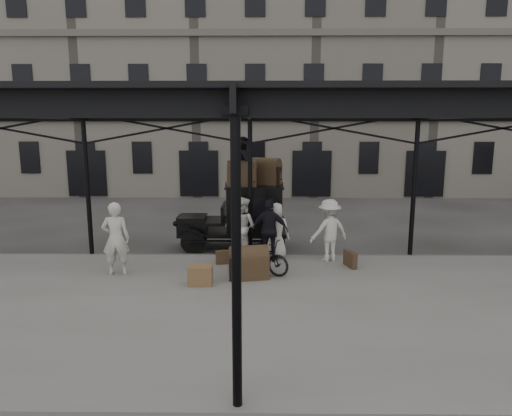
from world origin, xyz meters
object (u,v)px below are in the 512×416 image
Objects in this scene: bicycle at (259,256)px; steamer_trunk_roof_near at (242,175)px; porter_left at (116,239)px; porter_official at (270,230)px; taxi at (245,214)px; steamer_trunk_platform at (249,264)px.

steamer_trunk_roof_near is at bearing 38.62° from bicycle.
porter_official is (4.16, 1.27, -0.06)m from porter_left.
taxi is 2.03× the size of bicycle.
steamer_trunk_roof_near is at bearing 82.88° from steamer_trunk_platform.
bicycle is at bearing -81.25° from taxi.
porter_left reaches higher than bicycle.
porter_official is at bearing 56.69° from steamer_trunk_platform.
porter_left is at bearing 119.51° from bicycle.
taxi reaches higher than bicycle.
porter_left reaches higher than porter_official.
porter_official reaches higher than bicycle.
steamer_trunk_roof_near is 3.81m from steamer_trunk_platform.
steamer_trunk_platform is (0.21, -3.47, -0.69)m from taxi.
bicycle is (-0.32, -1.13, -0.46)m from porter_official.
bicycle is at bearing 174.24° from porter_left.
steamer_trunk_roof_near is at bearing -55.84° from porter_official.
taxi is at bearing -60.88° from porter_official.
steamer_trunk_roof_near is (3.29, 2.97, 1.38)m from porter_left.
porter_official is (0.80, -1.95, -0.12)m from taxi.
steamer_trunk_platform is (0.29, -3.22, -2.01)m from steamer_trunk_roof_near.
porter_official is 1.26m from bicycle.
taxi is 1.35m from steamer_trunk_roof_near.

